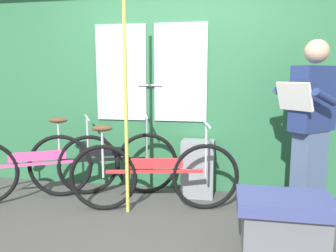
% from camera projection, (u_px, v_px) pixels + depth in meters
% --- Properties ---
extents(ground_plane, '(6.08, 4.18, 0.04)m').
position_uv_depth(ground_plane, '(141.00, 240.00, 2.71)').
color(ground_plane, '#474442').
extents(train_door_wall, '(5.08, 0.28, 2.40)m').
position_uv_depth(train_door_wall, '(168.00, 83.00, 3.77)').
color(train_door_wall, '#2D6B42').
rests_on(train_door_wall, ground_plane).
extents(bicycle_near_door, '(1.54, 0.89, 0.89)m').
position_uv_depth(bicycle_near_door, '(37.00, 167.00, 3.49)').
color(bicycle_near_door, black).
rests_on(bicycle_near_door, ground_plane).
extents(bicycle_leaning_behind, '(1.60, 0.60, 0.91)m').
position_uv_depth(bicycle_leaning_behind, '(103.00, 163.00, 3.64)').
color(bicycle_leaning_behind, black).
rests_on(bicycle_leaning_behind, ground_plane).
extents(bicycle_by_pole, '(1.66, 0.52, 0.88)m').
position_uv_depth(bicycle_by_pole, '(154.00, 175.00, 3.23)').
color(bicycle_by_pole, black).
rests_on(bicycle_by_pole, ground_plane).
extents(passenger_reading_newspaper, '(0.62, 0.60, 1.67)m').
position_uv_depth(passenger_reading_newspaper, '(311.00, 124.00, 3.10)').
color(passenger_reading_newspaper, slate).
rests_on(passenger_reading_newspaper, ground_plane).
extents(trash_bin_by_wall, '(0.35, 0.28, 0.63)m').
position_uv_depth(trash_bin_by_wall, '(198.00, 168.00, 3.63)').
color(trash_bin_by_wall, gray).
rests_on(trash_bin_by_wall, ground_plane).
extents(handrail_pole, '(0.04, 0.04, 2.36)m').
position_uv_depth(handrail_pole, '(126.00, 92.00, 3.05)').
color(handrail_pole, '#C6C14C').
rests_on(handrail_pole, ground_plane).
extents(bench_seat_corner, '(0.70, 0.44, 0.45)m').
position_uv_depth(bench_seat_corner, '(284.00, 223.00, 2.44)').
color(bench_seat_corner, '#3D477F').
rests_on(bench_seat_corner, ground_plane).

